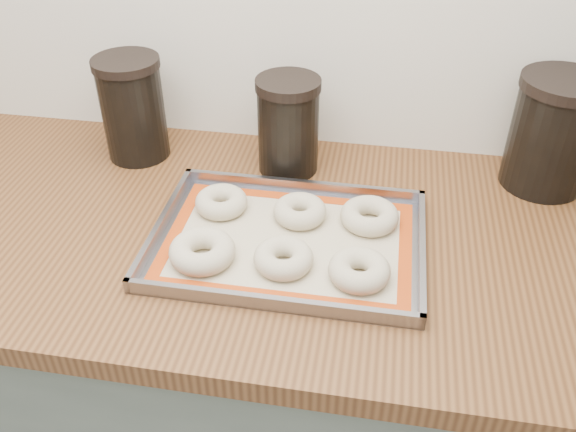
% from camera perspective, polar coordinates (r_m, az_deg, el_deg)
% --- Properties ---
extents(cabinet, '(3.00, 0.65, 0.86)m').
position_cam_1_polar(cabinet, '(1.41, 4.45, -16.95)').
color(cabinet, slate).
rests_on(cabinet, floor).
extents(countertop, '(3.06, 0.68, 0.04)m').
position_cam_1_polar(countertop, '(1.09, 5.55, -2.64)').
color(countertop, brown).
rests_on(countertop, cabinet).
extents(baking_tray, '(0.46, 0.33, 0.03)m').
position_cam_1_polar(baking_tray, '(1.04, 0.00, -2.34)').
color(baking_tray, gray).
rests_on(baking_tray, countertop).
extents(baking_mat, '(0.42, 0.29, 0.00)m').
position_cam_1_polar(baking_mat, '(1.05, 0.00, -2.43)').
color(baking_mat, '#C6B793').
rests_on(baking_mat, baking_tray).
extents(bagel_front_left, '(0.12, 0.12, 0.04)m').
position_cam_1_polar(bagel_front_left, '(1.01, -8.03, -3.27)').
color(bagel_front_left, beige).
rests_on(bagel_front_left, baking_mat).
extents(bagel_front_mid, '(0.12, 0.12, 0.04)m').
position_cam_1_polar(bagel_front_mid, '(0.99, -0.42, -3.95)').
color(bagel_front_mid, beige).
rests_on(bagel_front_mid, baking_mat).
extents(bagel_front_right, '(0.10, 0.10, 0.04)m').
position_cam_1_polar(bagel_front_right, '(0.97, 6.69, -5.06)').
color(bagel_front_right, beige).
rests_on(bagel_front_right, baking_mat).
extents(bagel_back_left, '(0.10, 0.10, 0.03)m').
position_cam_1_polar(bagel_back_left, '(1.12, -6.26, 1.32)').
color(bagel_back_left, beige).
rests_on(bagel_back_left, baking_mat).
extents(bagel_back_mid, '(0.10, 0.10, 0.03)m').
position_cam_1_polar(bagel_back_mid, '(1.09, 1.12, 0.47)').
color(bagel_back_mid, beige).
rests_on(bagel_back_mid, baking_mat).
extents(bagel_back_right, '(0.13, 0.13, 0.03)m').
position_cam_1_polar(bagel_back_right, '(1.09, 7.63, 0.02)').
color(bagel_back_right, beige).
rests_on(bagel_back_right, baking_mat).
extents(canister_left, '(0.13, 0.13, 0.21)m').
position_cam_1_polar(canister_left, '(1.29, -14.32, 9.75)').
color(canister_left, black).
rests_on(canister_left, countertop).
extents(canister_mid, '(0.13, 0.13, 0.19)m').
position_cam_1_polar(canister_mid, '(1.20, 0.02, 8.48)').
color(canister_mid, black).
rests_on(canister_mid, countertop).
extents(canister_right, '(0.16, 0.16, 0.22)m').
position_cam_1_polar(canister_right, '(1.25, 23.56, 7.13)').
color(canister_right, black).
rests_on(canister_right, countertop).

